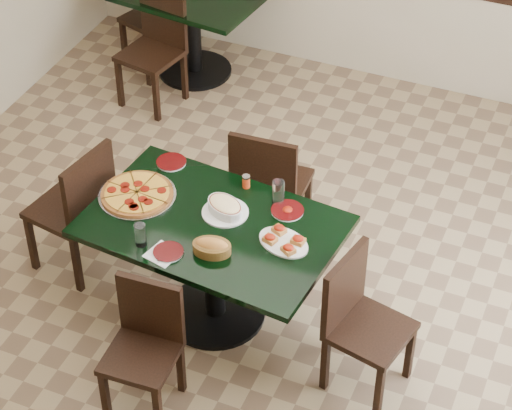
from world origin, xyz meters
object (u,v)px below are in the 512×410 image
at_px(chair_far, 268,182).
at_px(lasagna_casserole, 225,207).
at_px(chair_near, 146,340).
at_px(main_table, 213,247).
at_px(pepperoni_pizza, 137,194).
at_px(bruschetta_platter, 284,240).
at_px(chair_left, 79,204).
at_px(chair_right, 359,316).
at_px(bread_basket, 212,247).
at_px(back_chair_left, 154,15).
at_px(back_chair_near, 156,42).
at_px(back_table, 193,17).

height_order(chair_far, lasagna_casserole, chair_far).
bearing_deg(chair_near, main_table, 80.52).
relative_size(chair_near, pepperoni_pizza, 1.74).
bearing_deg(main_table, bruschetta_platter, 5.41).
xyz_separation_m(chair_left, bruschetta_platter, (1.40, -0.07, 0.24)).
relative_size(main_table, chair_right, 1.74).
xyz_separation_m(main_table, chair_right, (0.95, -0.13, -0.07)).
relative_size(chair_right, bread_basket, 3.63).
distance_m(chair_far, back_chair_left, 2.51).
xyz_separation_m(chair_right, bruschetta_platter, (-0.51, 0.13, 0.28)).
bearing_deg(lasagna_casserole, chair_near, -71.78).
height_order(chair_near, back_chair_left, chair_near).
distance_m(lasagna_casserole, bread_basket, 0.34).
height_order(chair_near, chair_left, chair_left).
xyz_separation_m(back_chair_near, bruschetta_platter, (1.87, -2.04, 0.26)).
bearing_deg(chair_far, pepperoni_pizza, 46.57).
xyz_separation_m(chair_far, bread_basket, (0.05, -0.95, 0.26)).
bearing_deg(back_chair_near, chair_near, -53.34).
bearing_deg(chair_right, pepperoni_pizza, 95.24).
bearing_deg(main_table, lasagna_casserole, 79.78).
bearing_deg(back_chair_near, back_table, 88.16).
xyz_separation_m(back_table, chair_far, (1.38, -1.76, 0.01)).
bearing_deg(pepperoni_pizza, back_table, 108.38).
bearing_deg(chair_left, chair_near, 58.00).
relative_size(back_table, pepperoni_pizza, 2.58).
relative_size(main_table, chair_far, 1.63).
bearing_deg(main_table, chair_left, -178.44).
bearing_deg(chair_left, back_chair_left, -153.26).
height_order(back_chair_left, lasagna_casserole, lasagna_casserole).
distance_m(back_chair_near, bruschetta_platter, 2.78).
distance_m(chair_left, back_chair_near, 2.03).
xyz_separation_m(chair_right, lasagna_casserole, (-0.92, 0.25, 0.30)).
bearing_deg(back_table, chair_near, -62.07).
xyz_separation_m(back_chair_near, bread_basket, (1.53, -2.26, 0.28)).
distance_m(back_chair_near, lasagna_casserole, 2.43).
distance_m(main_table, pepperoni_pizza, 0.56).
xyz_separation_m(chair_left, back_chair_left, (-0.75, 2.46, -0.09)).
bearing_deg(bruschetta_platter, lasagna_casserole, -175.06).
bearing_deg(chair_right, main_table, 94.43).
relative_size(back_table, chair_left, 1.27).
distance_m(back_table, chair_far, 2.24).
height_order(back_chair_near, bread_basket, back_chair_near).
height_order(back_table, back_chair_near, back_chair_near).
height_order(chair_near, bread_basket, bread_basket).
bearing_deg(main_table, chair_far, 91.29).
xyz_separation_m(back_table, chair_left, (0.37, -2.42, 0.01)).
distance_m(chair_near, lasagna_casserole, 0.91).
relative_size(chair_right, bruschetta_platter, 2.37).
bearing_deg(main_table, chair_near, -91.03).
bearing_deg(pepperoni_pizza, bruschetta_platter, -3.14).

